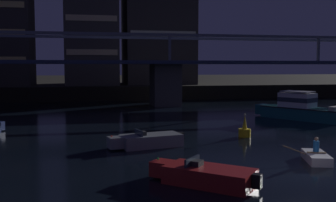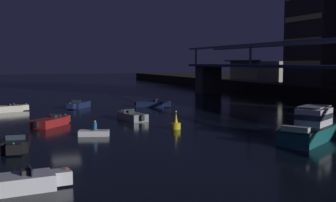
% 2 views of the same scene
% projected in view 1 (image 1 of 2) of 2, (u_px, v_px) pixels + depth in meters
% --- Properties ---
extents(ground_plane, '(400.00, 400.00, 0.00)m').
position_uv_depth(ground_plane, '(304.00, 174.00, 19.43)').
color(ground_plane, black).
extents(far_riverbank, '(240.00, 80.00, 2.20)m').
position_uv_depth(far_riverbank, '(129.00, 83.00, 100.43)').
color(far_riverbank, black).
rests_on(far_riverbank, ground).
extents(river_bridge, '(89.06, 6.40, 9.38)m').
position_uv_depth(river_bridge, '(165.00, 72.00, 53.28)').
color(river_bridge, '#4C4944').
rests_on(river_bridge, ground).
extents(tower_west_tall, '(8.49, 11.61, 26.78)m').
position_uv_depth(tower_west_tall, '(91.00, 5.00, 66.59)').
color(tower_west_tall, '#423D38').
rests_on(tower_west_tall, far_riverbank).
extents(cabin_cruiser_near_left, '(6.44, 8.91, 2.79)m').
position_uv_depth(cabin_cruiser_near_left, '(300.00, 109.00, 39.52)').
color(cabin_cruiser_near_left, '#196066').
rests_on(cabin_cruiser_near_left, ground).
extents(speedboat_near_center, '(4.53, 4.23, 1.16)m').
position_uv_depth(speedboat_near_center, '(205.00, 175.00, 17.65)').
color(speedboat_near_center, maroon).
rests_on(speedboat_near_center, ground).
extents(speedboat_far_right, '(5.22, 2.57, 1.16)m').
position_uv_depth(speedboat_far_right, '(148.00, 140.00, 25.93)').
color(speedboat_far_right, gray).
rests_on(speedboat_far_right, ground).
extents(channel_buoy, '(0.90, 0.90, 1.76)m').
position_uv_depth(channel_buoy, '(245.00, 131.00, 29.57)').
color(channel_buoy, yellow).
rests_on(channel_buoy, ground).
extents(dinghy_with_paddler, '(2.65, 2.81, 1.36)m').
position_uv_depth(dinghy_with_paddler, '(316.00, 157.00, 21.88)').
color(dinghy_with_paddler, silver).
rests_on(dinghy_with_paddler, ground).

